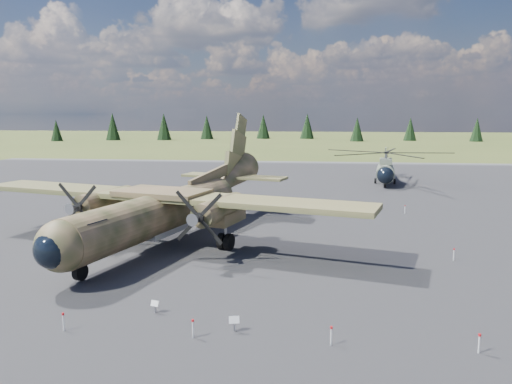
# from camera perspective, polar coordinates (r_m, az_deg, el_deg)

# --- Properties ---
(ground) EXTENTS (500.00, 500.00, 0.00)m
(ground) POSITION_cam_1_polar(r_m,az_deg,el_deg) (35.78, -5.05, -6.91)
(ground) COLOR #535827
(ground) RESTS_ON ground
(apron) EXTENTS (120.00, 120.00, 0.04)m
(apron) POSITION_cam_1_polar(r_m,az_deg,el_deg) (45.32, -2.44, -3.51)
(apron) COLOR #535257
(apron) RESTS_ON ground
(transport_plane) EXTENTS (31.38, 28.06, 10.43)m
(transport_plane) POSITION_cam_1_polar(r_m,az_deg,el_deg) (38.63, -9.71, -1.26)
(transport_plane) COLOR #3C3F22
(transport_plane) RESTS_ON ground
(helicopter_near) EXTENTS (20.42, 22.49, 4.64)m
(helicopter_near) POSITION_cam_1_polar(r_m,az_deg,el_deg) (71.28, 14.61, 3.42)
(helicopter_near) COLOR slate
(helicopter_near) RESTS_ON ground
(info_placard_left) EXTENTS (0.44, 0.26, 0.65)m
(info_placard_left) POSITION_cam_1_polar(r_m,az_deg,el_deg) (25.67, -11.47, -12.51)
(info_placard_left) COLOR gray
(info_placard_left) RESTS_ON ground
(info_placard_right) EXTENTS (0.50, 0.29, 0.74)m
(info_placard_right) POSITION_cam_1_polar(r_m,az_deg,el_deg) (23.20, -2.51, -14.55)
(info_placard_right) COLOR gray
(info_placard_right) RESTS_ON ground
(barrier_fence) EXTENTS (33.12, 29.62, 0.85)m
(barrier_fence) POSITION_cam_1_polar(r_m,az_deg,el_deg) (35.67, -5.82, -6.13)
(barrier_fence) COLOR silver
(barrier_fence) RESTS_ON ground
(treeline) EXTENTS (335.80, 336.21, 10.83)m
(treeline) POSITION_cam_1_polar(r_m,az_deg,el_deg) (33.94, -14.91, 0.12)
(treeline) COLOR black
(treeline) RESTS_ON ground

